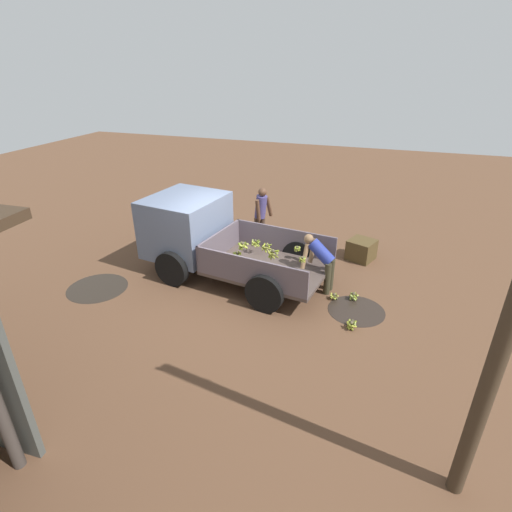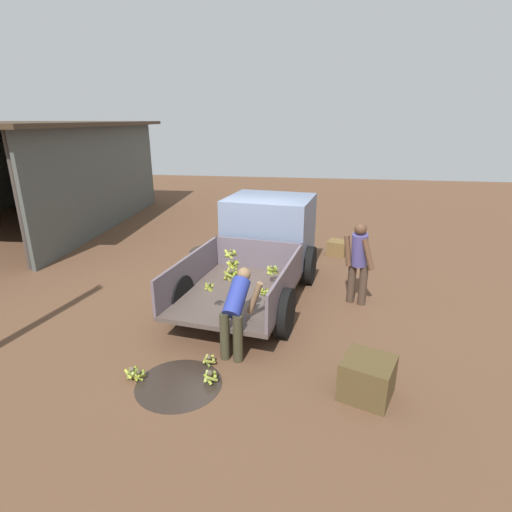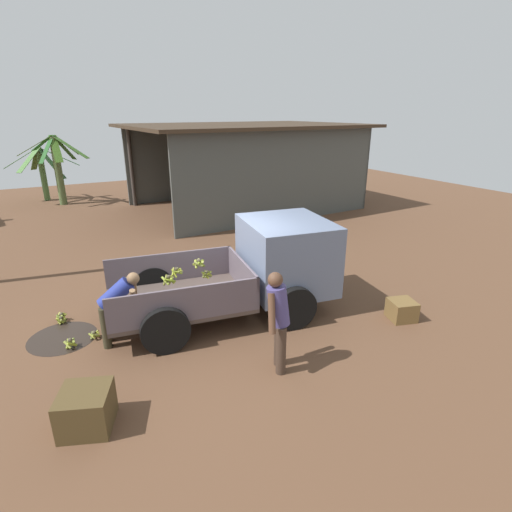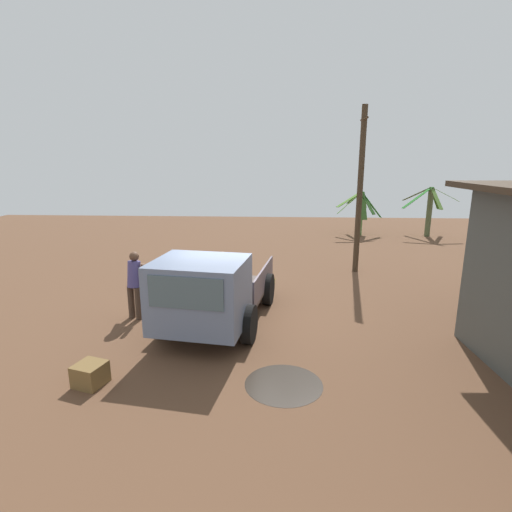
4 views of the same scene
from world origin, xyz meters
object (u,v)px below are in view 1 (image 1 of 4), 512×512
cargo_truck (200,233)px  person_worker_loading (321,259)px  wooden_crate_1 (164,228)px  banana_bunch_on_ground_3 (334,296)px  banana_bunch_on_ground_0 (352,323)px  banana_bunch_on_ground_2 (351,325)px  banana_bunch_on_ground_1 (354,296)px  wooden_crate_0 (361,250)px  person_foreground_visitor (261,213)px

cargo_truck → person_worker_loading: bearing=-172.4°
person_worker_loading → wooden_crate_1: person_worker_loading is taller
banana_bunch_on_ground_3 → banana_bunch_on_ground_0: bearing=119.3°
banana_bunch_on_ground_3 → wooden_crate_1: wooden_crate_1 is taller
cargo_truck → banana_bunch_on_ground_2: cargo_truck is taller
cargo_truck → person_worker_loading: size_ratio=3.52×
person_worker_loading → banana_bunch_on_ground_2: bearing=134.6°
cargo_truck → banana_bunch_on_ground_2: 4.29m
person_worker_loading → banana_bunch_on_ground_3: size_ratio=6.36×
person_worker_loading → banana_bunch_on_ground_1: bearing=175.8°
banana_bunch_on_ground_2 → wooden_crate_0: (0.13, -3.28, 0.17)m
banana_bunch_on_ground_3 → wooden_crate_1: (5.56, -2.12, 0.11)m
cargo_truck → person_foreground_visitor: 2.19m
banana_bunch_on_ground_3 → wooden_crate_0: size_ratio=0.33×
person_worker_loading → cargo_truck: bearing=10.1°
person_worker_loading → banana_bunch_on_ground_0: 1.69m
person_foreground_visitor → wooden_crate_1: person_foreground_visitor is taller
banana_bunch_on_ground_3 → wooden_crate_0: bearing=-99.1°
person_foreground_visitor → wooden_crate_0: (-2.87, 0.08, -0.67)m
banana_bunch_on_ground_0 → banana_bunch_on_ground_2: size_ratio=0.81×
banana_bunch_on_ground_1 → wooden_crate_1: wooden_crate_1 is taller
cargo_truck → wooden_crate_0: bearing=-145.4°
cargo_truck → wooden_crate_1: 2.84m
cargo_truck → banana_bunch_on_ground_3: size_ratio=22.41×
banana_bunch_on_ground_2 → banana_bunch_on_ground_3: (0.50, -1.00, -0.01)m
person_foreground_visitor → person_worker_loading: 2.91m
person_foreground_visitor → wooden_crate_0: size_ratio=2.65×
banana_bunch_on_ground_0 → banana_bunch_on_ground_3: size_ratio=0.88×
person_foreground_visitor → wooden_crate_0: bearing=21.1°
banana_bunch_on_ground_0 → banana_bunch_on_ground_2: banana_bunch_on_ground_2 is taller
wooden_crate_0 → wooden_crate_1: wooden_crate_0 is taller
cargo_truck → wooden_crate_0: size_ratio=7.29×
person_worker_loading → banana_bunch_on_ground_2: (-0.90, 1.35, -0.68)m
banana_bunch_on_ground_3 → wooden_crate_1: bearing=-20.9°
person_foreground_visitor → banana_bunch_on_ground_0: 4.51m
person_worker_loading → wooden_crate_0: 2.13m
cargo_truck → banana_bunch_on_ground_0: 4.26m
banana_bunch_on_ground_0 → banana_bunch_on_ground_2: (0.00, 0.11, 0.02)m
person_worker_loading → wooden_crate_0: size_ratio=2.07×
person_worker_loading → banana_bunch_on_ground_1: (-0.82, 0.22, -0.68)m
cargo_truck → person_foreground_visitor: (-0.95, -1.97, -0.07)m
person_foreground_visitor → banana_bunch_on_ground_3: 3.54m
person_foreground_visitor → banana_bunch_on_ground_2: size_ratio=7.54×
cargo_truck → wooden_crate_1: cargo_truck is taller
banana_bunch_on_ground_2 → banana_bunch_on_ground_3: bearing=-63.6°
person_foreground_visitor → wooden_crate_1: bearing=-152.8°
banana_bunch_on_ground_1 → banana_bunch_on_ground_2: (-0.08, 1.13, -0.00)m
banana_bunch_on_ground_0 → wooden_crate_1: (6.06, -3.02, 0.12)m
cargo_truck → wooden_crate_0: (-3.82, -1.88, -0.73)m
person_foreground_visitor → banana_bunch_on_ground_3: (-2.50, 2.36, -0.85)m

